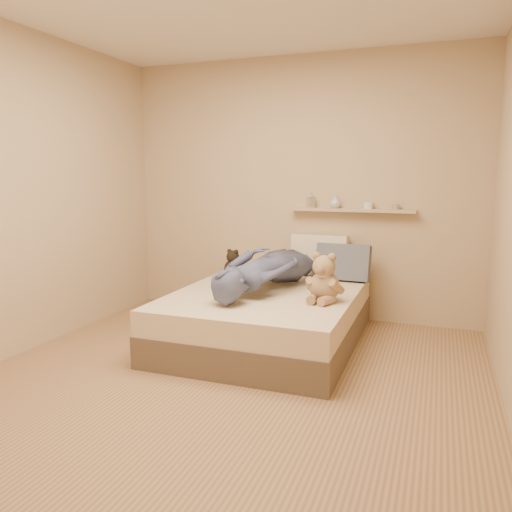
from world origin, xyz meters
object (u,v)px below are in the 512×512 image
at_px(game_console, 226,283).
at_px(person, 269,267).
at_px(pillow_cream, 319,256).
at_px(wall_shelf, 352,210).
at_px(dark_plush, 233,266).
at_px(teddy_bear, 324,281).
at_px(pillow_grey, 343,262).
at_px(bed, 267,317).

xyz_separation_m(game_console, person, (0.13, 0.63, 0.02)).
distance_m(pillow_cream, wall_shelf, 0.54).
distance_m(game_console, dark_plush, 0.98).
xyz_separation_m(teddy_bear, pillow_cream, (-0.27, 1.01, 0.04)).
bearing_deg(pillow_grey, person, -133.38).
bearing_deg(dark_plush, bed, -39.94).
bearing_deg(wall_shelf, pillow_cream, -164.83).
bearing_deg(person, pillow_grey, -122.82).
relative_size(person, wall_shelf, 1.31).
xyz_separation_m(bed, teddy_bear, (0.53, -0.18, 0.39)).
distance_m(teddy_bear, pillow_grey, 0.87).
distance_m(bed, wall_shelf, 1.38).
relative_size(teddy_bear, dark_plush, 1.39).
bearing_deg(person, dark_plush, -22.09).
bearing_deg(pillow_grey, game_console, -119.38).
bearing_deg(wall_shelf, person, -125.82).
distance_m(dark_plush, pillow_cream, 0.86).
xyz_separation_m(person, wall_shelf, (0.58, 0.80, 0.46)).
bearing_deg(game_console, bed, 72.88).
distance_m(teddy_bear, pillow_cream, 1.05).
xyz_separation_m(game_console, pillow_grey, (0.68, 1.21, 0.00)).
relative_size(game_console, pillow_cream, 0.37).
xyz_separation_m(bed, game_console, (-0.16, -0.52, 0.39)).
distance_m(teddy_bear, wall_shelf, 1.19).
height_order(game_console, dark_plush, dark_plush).
bearing_deg(pillow_cream, pillow_grey, -28.08).
bearing_deg(bed, pillow_cream, 72.70).
bearing_deg(bed, dark_plush, 140.06).
distance_m(bed, pillow_grey, 0.95).
relative_size(bed, game_console, 9.25).
bearing_deg(teddy_bear, wall_shelf, 88.93).
bearing_deg(game_console, pillow_cream, 72.77).
distance_m(person, wall_shelf, 1.09).
xyz_separation_m(pillow_cream, person, (-0.28, -0.72, -0.01)).
height_order(dark_plush, wall_shelf, wall_shelf).
xyz_separation_m(teddy_bear, person, (-0.56, 0.29, 0.03)).
bearing_deg(pillow_cream, game_console, -107.23).
bearing_deg(dark_plush, pillow_cream, 29.63).
bearing_deg(bed, pillow_grey, 52.94).
relative_size(game_console, pillow_grey, 0.41).
xyz_separation_m(pillow_cream, wall_shelf, (0.29, 0.08, 0.45)).
bearing_deg(pillow_cream, wall_shelf, 15.17).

